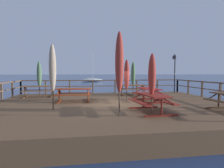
{
  "coord_description": "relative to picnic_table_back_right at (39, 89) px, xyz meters",
  "views": [
    {
      "loc": [
        -1.68,
        -10.26,
        2.39
      ],
      "look_at": [
        0.0,
        0.81,
        1.73
      ],
      "focal_mm": 30.32,
      "sensor_mm": 36.0,
      "label": 1
    }
  ],
  "objects": [
    {
      "name": "picnic_table_back_left",
      "position": [
        6.88,
        -3.03,
        -0.0
      ],
      "size": [
        1.48,
        2.06,
        0.78
      ],
      "color": "maroon",
      "rests_on": "wooden_deck"
    },
    {
      "name": "railing_side_right",
      "position": [
        11.24,
        -3.35,
        0.18
      ],
      "size": [
        0.1,
        10.6,
        1.09
      ],
      "color": "brown",
      "rests_on": "wooden_deck"
    },
    {
      "name": "ground_plane",
      "position": [
        4.75,
        -3.35,
        -1.3
      ],
      "size": [
        600.0,
        600.0,
        0.0
      ],
      "primitive_type": "plane",
      "color": "navy"
    },
    {
      "name": "patio_umbrella_short_front",
      "position": [
        1.7,
        -4.81,
        1.31
      ],
      "size": [
        0.32,
        0.32,
        2.96
      ],
      "color": "#4C3828",
      "rests_on": "wooden_deck"
    },
    {
      "name": "picnic_table_front_left",
      "position": [
        2.51,
        -2.52,
        -0.0
      ],
      "size": [
        2.07,
        1.48,
        0.78
      ],
      "color": "#993819",
      "rests_on": "wooden_deck"
    },
    {
      "name": "patio_umbrella_tall_front",
      "position": [
        0.06,
        0.03,
        1.0
      ],
      "size": [
        0.32,
        0.32,
        2.47
      ],
      "color": "#4C3828",
      "rests_on": "wooden_deck"
    },
    {
      "name": "lamp_post_hooked",
      "position": [
        10.58,
        1.18,
        1.55
      ],
      "size": [
        0.45,
        0.6,
        3.2
      ],
      "color": "black",
      "rests_on": "wooden_deck"
    },
    {
      "name": "picnic_table_front_right",
      "position": [
        5.92,
        -5.99,
        0.0
      ],
      "size": [
        1.56,
        2.24,
        0.78
      ],
      "color": "maroon",
      "rests_on": "wooden_deck"
    },
    {
      "name": "picnic_table_mid_centre",
      "position": [
        6.71,
        0.18,
        -0.0
      ],
      "size": [
        1.98,
        1.4,
        0.78
      ],
      "color": "brown",
      "rests_on": "wooden_deck"
    },
    {
      "name": "wooden_deck",
      "position": [
        4.75,
        -3.35,
        -0.93
      ],
      "size": [
        13.28,
        10.8,
        0.73
      ],
      "primitive_type": "cube",
      "color": "brown",
      "rests_on": "ground"
    },
    {
      "name": "patio_umbrella_short_mid",
      "position": [
        4.41,
        -6.59,
        1.48
      ],
      "size": [
        0.32,
        0.32,
        3.22
      ],
      "color": "#4C3828",
      "rests_on": "wooden_deck"
    },
    {
      "name": "patio_umbrella_tall_mid_left",
      "position": [
        5.62,
        -2.65,
        0.99
      ],
      "size": [
        0.32,
        0.32,
        2.46
      ],
      "color": "#4C3828",
      "rests_on": "wooden_deck"
    },
    {
      "name": "railing_waterside_far",
      "position": [
        4.75,
        1.89,
        0.19
      ],
      "size": [
        13.08,
        0.1,
        1.09
      ],
      "color": "brown",
      "rests_on": "wooden_deck"
    },
    {
      "name": "picnic_table_back_right",
      "position": [
        0.0,
        0.0,
        0.0
      ],
      "size": [
        2.19,
        1.51,
        0.78
      ],
      "color": "brown",
      "rests_on": "wooden_deck"
    },
    {
      "name": "sailboat_distant",
      "position": [
        5.33,
        38.27,
        -0.78
      ],
      "size": [
        6.05,
        1.89,
        7.72
      ],
      "color": "white",
      "rests_on": "ground"
    },
    {
      "name": "patio_umbrella_tall_back_left",
      "position": [
        5.91,
        -6.06,
        1.01
      ],
      "size": [
        0.32,
        0.32,
        2.48
      ],
      "color": "#4C3828",
      "rests_on": "wooden_deck"
    },
    {
      "name": "patio_umbrella_tall_back_right",
      "position": [
        6.77,
        0.19,
        1.02
      ],
      "size": [
        0.32,
        0.32,
        2.49
      ],
      "color": "#4C3828",
      "rests_on": "wooden_deck"
    }
  ]
}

